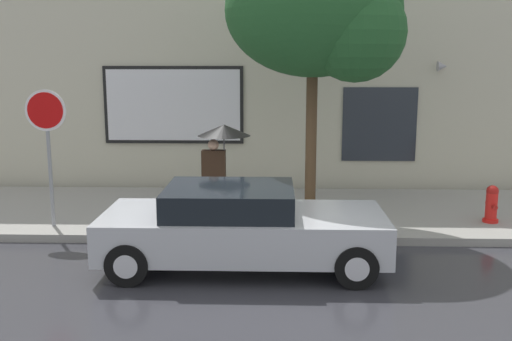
{
  "coord_description": "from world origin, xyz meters",
  "views": [
    {
      "loc": [
        0.12,
        -9.0,
        3.25
      ],
      "look_at": [
        -0.21,
        1.8,
        1.2
      ],
      "focal_mm": 41.02,
      "sensor_mm": 36.0,
      "label": 1
    }
  ],
  "objects_px": {
    "parked_car": "(241,227)",
    "stop_sign": "(47,131)",
    "street_tree": "(322,15)",
    "pedestrian_with_umbrella": "(221,143)",
    "fire_hydrant": "(492,204)"
  },
  "relations": [
    {
      "from": "street_tree",
      "to": "pedestrian_with_umbrella",
      "type": "bearing_deg",
      "value": 178.58
    },
    {
      "from": "parked_car",
      "to": "street_tree",
      "type": "bearing_deg",
      "value": 59.37
    },
    {
      "from": "fire_hydrant",
      "to": "pedestrian_with_umbrella",
      "type": "height_order",
      "value": "pedestrian_with_umbrella"
    },
    {
      "from": "parked_car",
      "to": "stop_sign",
      "type": "relative_size",
      "value": 1.72
    },
    {
      "from": "parked_car",
      "to": "fire_hydrant",
      "type": "distance_m",
      "value": 5.22
    },
    {
      "from": "parked_car",
      "to": "fire_hydrant",
      "type": "relative_size",
      "value": 6.06
    },
    {
      "from": "parked_car",
      "to": "street_tree",
      "type": "height_order",
      "value": "street_tree"
    },
    {
      "from": "pedestrian_with_umbrella",
      "to": "stop_sign",
      "type": "height_order",
      "value": "stop_sign"
    },
    {
      "from": "street_tree",
      "to": "fire_hydrant",
      "type": "bearing_deg",
      "value": -2.15
    },
    {
      "from": "street_tree",
      "to": "stop_sign",
      "type": "height_order",
      "value": "street_tree"
    },
    {
      "from": "street_tree",
      "to": "stop_sign",
      "type": "bearing_deg",
      "value": -172.56
    },
    {
      "from": "stop_sign",
      "to": "fire_hydrant",
      "type": "bearing_deg",
      "value": 3.65
    },
    {
      "from": "fire_hydrant",
      "to": "stop_sign",
      "type": "xyz_separation_m",
      "value": [
        -8.39,
        -0.53,
        1.46
      ]
    },
    {
      "from": "fire_hydrant",
      "to": "stop_sign",
      "type": "distance_m",
      "value": 8.53
    },
    {
      "from": "pedestrian_with_umbrella",
      "to": "stop_sign",
      "type": "xyz_separation_m",
      "value": [
        -3.14,
        -0.71,
        0.31
      ]
    }
  ]
}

